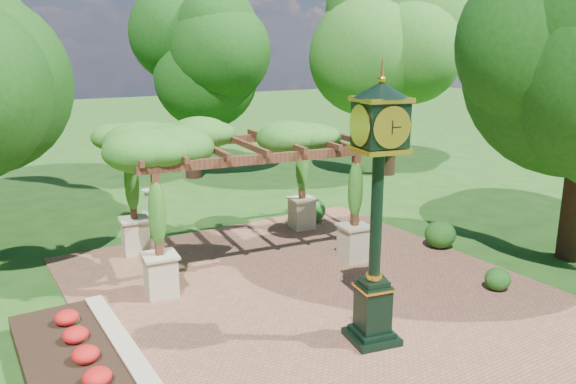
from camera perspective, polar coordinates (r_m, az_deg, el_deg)
ground at (r=12.32m, az=6.29°, el=-12.44°), size 120.00×120.00×0.00m
brick_plaza at (r=13.03m, az=3.54°, el=-10.73°), size 10.00×12.00×0.04m
border_wall at (r=10.78m, az=-15.98°, el=-15.88°), size 0.35×5.00×0.40m
flower_bed at (r=10.63m, az=-20.83°, el=-16.87°), size 1.50×5.00×0.36m
pedestal_clock at (r=10.31m, az=9.08°, el=0.03°), size 1.17×1.17×5.04m
pergola at (r=14.71m, az=-4.84°, el=4.70°), size 6.37×4.41×3.77m
sundial at (r=19.90m, az=-13.95°, el=-1.15°), size 0.59×0.59×0.87m
shrub_front at (r=14.16m, az=20.53°, el=-8.29°), size 0.69×0.69×0.53m
shrub_mid at (r=16.54m, az=15.21°, el=-4.17°), size 0.92×0.92×0.78m
shrub_back at (r=18.40m, az=2.47°, el=-1.79°), size 1.00×1.00×0.81m
tree_north at (r=24.84m, az=-10.03°, el=13.81°), size 4.13×4.13×7.94m
tree_east_far at (r=25.51m, az=10.61°, el=15.02°), size 5.05×5.05×8.68m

